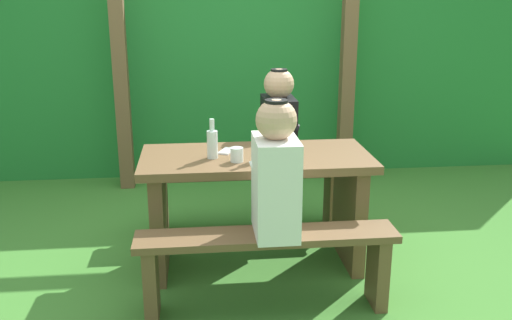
{
  "coord_description": "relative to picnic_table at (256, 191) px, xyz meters",
  "views": [
    {
      "loc": [
        -0.35,
        -3.3,
        1.7
      ],
      "look_at": [
        0.0,
        0.0,
        0.7
      ],
      "focal_mm": 39.8,
      "sensor_mm": 36.0,
      "label": 1
    }
  ],
  "objects": [
    {
      "name": "bench_near",
      "position": [
        0.0,
        -0.55,
        -0.17
      ],
      "size": [
        1.4,
        0.24,
        0.46
      ],
      "color": "brown",
      "rests_on": "ground_plane"
    },
    {
      "name": "ground_plane",
      "position": [
        0.0,
        0.0,
        -0.5
      ],
      "size": [
        12.0,
        12.0,
        0.0
      ],
      "primitive_type": "plane",
      "color": "#3E7B2E"
    },
    {
      "name": "cell_phone",
      "position": [
        -0.17,
        0.09,
        0.24
      ],
      "size": [
        0.12,
        0.16,
        0.01
      ],
      "primitive_type": "cube",
      "rotation": [
        0.0,
        0.0,
        -0.44
      ],
      "color": "silver",
      "rests_on": "picnic_table"
    },
    {
      "name": "bottle_left",
      "position": [
        0.02,
        -0.1,
        0.32
      ],
      "size": [
        0.06,
        0.06,
        0.23
      ],
      "color": "silver",
      "rests_on": "picnic_table"
    },
    {
      "name": "pergola_post_left",
      "position": [
        -0.98,
        1.6,
        0.52
      ],
      "size": [
        0.12,
        0.12,
        2.03
      ],
      "primitive_type": "cube",
      "color": "brown",
      "rests_on": "ground_plane"
    },
    {
      "name": "person_white_shirt",
      "position": [
        0.04,
        -0.55,
        0.29
      ],
      "size": [
        0.25,
        0.35,
        0.72
      ],
      "color": "white",
      "rests_on": "bench_near"
    },
    {
      "name": "person_black_coat",
      "position": [
        0.22,
        0.55,
        0.29
      ],
      "size": [
        0.25,
        0.35,
        0.72
      ],
      "color": "black",
      "rests_on": "bench_far"
    },
    {
      "name": "hedge_backdrop",
      "position": [
        0.0,
        2.31,
        0.42
      ],
      "size": [
        6.4,
        0.87,
        1.83
      ],
      "primitive_type": "cube",
      "color": "#237831",
      "rests_on": "ground_plane"
    },
    {
      "name": "pergola_post_right",
      "position": [
        0.98,
        1.6,
        0.52
      ],
      "size": [
        0.12,
        0.12,
        2.03
      ],
      "primitive_type": "cube",
      "color": "brown",
      "rests_on": "ground_plane"
    },
    {
      "name": "bench_far",
      "position": [
        0.0,
        0.55,
        -0.17
      ],
      "size": [
        1.4,
        0.24,
        0.46
      ],
      "color": "brown",
      "rests_on": "ground_plane"
    },
    {
      "name": "drinking_glass",
      "position": [
        -0.13,
        -0.13,
        0.28
      ],
      "size": [
        0.08,
        0.08,
        0.08
      ],
      "primitive_type": "cylinder",
      "color": "silver",
      "rests_on": "picnic_table"
    },
    {
      "name": "picnic_table",
      "position": [
        0.0,
        0.0,
        0.0
      ],
      "size": [
        1.4,
        0.64,
        0.73
      ],
      "color": "brown",
      "rests_on": "ground_plane"
    },
    {
      "name": "bottle_right",
      "position": [
        -0.27,
        -0.04,
        0.33
      ],
      "size": [
        0.06,
        0.06,
        0.24
      ],
      "color": "silver",
      "rests_on": "picnic_table"
    }
  ]
}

